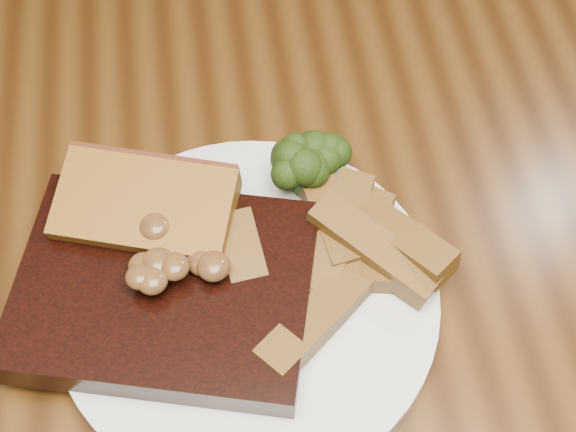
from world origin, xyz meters
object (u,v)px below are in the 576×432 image
Objects in this scene: dining_table at (293,315)px; chair_far at (237,25)px; plate at (248,300)px; garlic_bread at (151,224)px; steak at (165,290)px; potato_wedges at (332,265)px.

chair_far is (0.00, 0.54, -0.20)m from dining_table.
plate is 0.08m from garlic_bread.
dining_table is 8.62× the size of steak.
potato_wedges reaches higher than plate.
plate is at bearing 101.63° from chair_far.
plate is 2.08× the size of potato_wedges.
chair_far is at bearing 97.35° from garlic_bread.
chair_far is 3.30× the size of plate.
plate is 0.06m from steak.
dining_table is 0.11m from plate.
plate is 2.20× the size of garlic_bread.
plate is (-0.04, -0.03, 0.10)m from dining_table.
steak is 1.61× the size of garlic_bread.
dining_table is 0.57m from chair_far.
plate is 0.06m from potato_wedges.
steak reaches higher than plate.
steak reaches higher than potato_wedges.
plate is at bearing -170.99° from potato_wedges.
dining_table is 13.90× the size of garlic_bread.
chair_far is 4.50× the size of steak.
steak is 0.11m from potato_wedges.
dining_table is at bearing 105.25° from chair_far.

